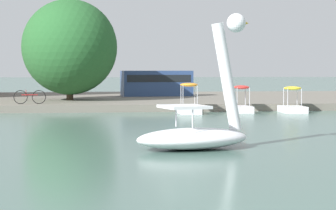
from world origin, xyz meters
name	(u,v)px	position (x,y,z in m)	size (l,w,h in m)	color
shore_bank_far	(128,100)	(0.00, 38.08, 0.19)	(150.03, 20.64, 0.39)	#6B665B
swan_boat	(198,126)	(0.43, 12.24, 0.63)	(3.54, 2.42, 3.77)	white
pedal_boat_orange	(189,105)	(2.43, 26.36, 0.44)	(1.10, 2.02, 1.57)	white
pedal_boat_red	(241,104)	(5.23, 26.67, 0.44)	(0.94, 1.73, 1.42)	white
pedal_boat_yellow	(292,105)	(7.95, 26.61, 0.40)	(1.33, 2.03, 1.37)	white
tree_willow_near_path	(69,47)	(-3.81, 33.64, 3.62)	(7.38, 8.07, 6.14)	#423323
bicycle_parked	(30,97)	(-5.79, 29.32, 0.77)	(1.71, 0.12, 0.76)	black
parked_van	(157,82)	(2.15, 39.33, 1.37)	(5.13, 2.33, 1.81)	navy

